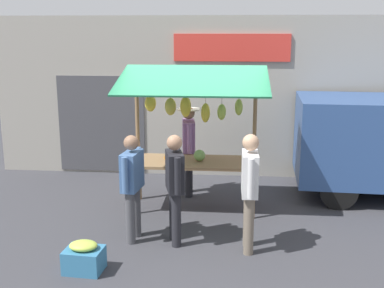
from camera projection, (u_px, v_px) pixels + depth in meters
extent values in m
plane|color=#38383D|center=(193.00, 208.00, 8.66)|extent=(40.00, 40.00, 0.00)
cube|color=#9E998E|center=(202.00, 97.00, 10.41)|extent=(9.00, 0.25, 3.40)
cube|color=red|center=(232.00, 48.00, 9.97)|extent=(2.40, 0.06, 0.56)
cube|color=#47474C|center=(101.00, 124.00, 10.60)|extent=(1.90, 0.04, 2.10)
cube|color=olive|center=(194.00, 162.00, 8.47)|extent=(2.20, 0.90, 0.05)
cylinder|color=olive|center=(131.00, 191.00, 8.28)|extent=(0.06, 0.06, 0.83)
cylinder|color=olive|center=(253.00, 195.00, 8.10)|extent=(0.06, 0.06, 0.83)
cylinder|color=olive|center=(140.00, 178.00, 9.03)|extent=(0.06, 0.06, 0.83)
cylinder|color=olive|center=(252.00, 181.00, 8.86)|extent=(0.06, 0.06, 0.83)
cylinder|color=olive|center=(138.00, 138.00, 8.87)|extent=(0.07, 0.07, 2.35)
cylinder|color=olive|center=(254.00, 140.00, 8.69)|extent=(0.07, 0.07, 2.35)
cylinder|color=olive|center=(195.00, 85.00, 8.56)|extent=(2.12, 0.06, 0.06)
cube|color=#23724C|center=(193.00, 80.00, 7.99)|extent=(2.50, 1.46, 0.39)
cylinder|color=brown|center=(239.00, 92.00, 8.53)|extent=(0.01, 0.01, 0.23)
ellipsoid|color=#B2CC4C|center=(239.00, 107.00, 8.59)|extent=(0.20, 0.21, 0.30)
cylinder|color=brown|center=(222.00, 95.00, 8.50)|extent=(0.01, 0.01, 0.32)
ellipsoid|color=#B2CC4C|center=(222.00, 112.00, 8.56)|extent=(0.19, 0.17, 0.29)
cylinder|color=brown|center=(206.00, 95.00, 8.52)|extent=(0.01, 0.01, 0.31)
ellipsoid|color=yellow|center=(206.00, 113.00, 8.60)|extent=(0.22, 0.22, 0.35)
cylinder|color=brown|center=(186.00, 91.00, 8.61)|extent=(0.01, 0.01, 0.19)
ellipsoid|color=yellow|center=(186.00, 107.00, 8.67)|extent=(0.21, 0.18, 0.38)
cylinder|color=brown|center=(170.00, 92.00, 8.61)|extent=(0.01, 0.01, 0.22)
ellipsoid|color=gold|center=(170.00, 107.00, 8.67)|extent=(0.21, 0.17, 0.32)
cylinder|color=brown|center=(150.00, 90.00, 8.67)|extent=(0.01, 0.01, 0.18)
ellipsoid|color=yellow|center=(150.00, 103.00, 8.72)|extent=(0.26, 0.24, 0.30)
ellipsoid|color=orange|center=(170.00, 158.00, 8.36)|extent=(0.25, 0.19, 0.14)
sphere|color=#729E4C|center=(199.00, 155.00, 8.42)|extent=(0.20, 0.20, 0.20)
cylinder|color=#232328|center=(188.00, 171.00, 9.44)|extent=(0.14, 0.14, 0.85)
cylinder|color=#232328|center=(189.00, 175.00, 9.17)|extent=(0.14, 0.14, 0.85)
cube|color=#93669E|center=(189.00, 136.00, 9.14)|extent=(0.29, 0.54, 0.60)
cylinder|color=#93669E|center=(188.00, 132.00, 9.44)|extent=(0.09, 0.09, 0.55)
cylinder|color=#93669E|center=(189.00, 139.00, 8.83)|extent=(0.09, 0.09, 0.55)
sphere|color=#8C664C|center=(189.00, 113.00, 9.04)|extent=(0.23, 0.23, 0.23)
cylinder|color=beige|center=(189.00, 109.00, 9.02)|extent=(0.44, 0.44, 0.02)
cylinder|color=#4C4C51|center=(130.00, 218.00, 7.16)|extent=(0.14, 0.14, 0.80)
cylinder|color=#4C4C51|center=(136.00, 211.00, 7.41)|extent=(0.14, 0.14, 0.80)
cube|color=#476B9E|center=(132.00, 171.00, 7.13)|extent=(0.28, 0.51, 0.57)
cylinder|color=#476B9E|center=(125.00, 175.00, 6.84)|extent=(0.09, 0.09, 0.52)
cylinder|color=#476B9E|center=(139.00, 164.00, 7.41)|extent=(0.09, 0.09, 0.52)
sphere|color=#8C664C|center=(131.00, 143.00, 7.03)|extent=(0.22, 0.22, 0.22)
cylinder|color=#726656|center=(249.00, 226.00, 6.80)|extent=(0.14, 0.14, 0.85)
cylinder|color=#726656|center=(248.00, 218.00, 7.07)|extent=(0.14, 0.14, 0.85)
cube|color=silver|center=(250.00, 174.00, 6.77)|extent=(0.23, 0.52, 0.60)
cylinder|color=silver|center=(251.00, 179.00, 6.46)|extent=(0.09, 0.09, 0.55)
cylinder|color=silver|center=(249.00, 166.00, 7.07)|extent=(0.09, 0.09, 0.55)
sphere|color=tan|center=(251.00, 143.00, 6.67)|extent=(0.23, 0.23, 0.23)
cylinder|color=#232328|center=(176.00, 220.00, 7.05)|extent=(0.14, 0.14, 0.82)
cylinder|color=#232328|center=(174.00, 213.00, 7.31)|extent=(0.14, 0.14, 0.82)
cube|color=black|center=(175.00, 172.00, 7.02)|extent=(0.34, 0.53, 0.58)
cylinder|color=black|center=(178.00, 176.00, 6.72)|extent=(0.09, 0.09, 0.53)
cylinder|color=black|center=(172.00, 164.00, 7.31)|extent=(0.09, 0.09, 0.53)
sphere|color=#A87A5B|center=(174.00, 143.00, 6.92)|extent=(0.22, 0.22, 0.22)
cube|color=black|center=(346.00, 124.00, 9.11)|extent=(1.51, 1.89, 0.68)
cylinder|color=black|center=(339.00, 191.00, 8.57)|extent=(0.67, 0.22, 0.66)
cylinder|color=black|center=(327.00, 166.00, 10.17)|extent=(0.67, 0.22, 0.66)
cube|color=teal|center=(84.00, 260.00, 6.37)|extent=(0.52, 0.42, 0.31)
ellipsoid|color=#B2CC4C|center=(83.00, 246.00, 6.32)|extent=(0.37, 0.29, 0.12)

